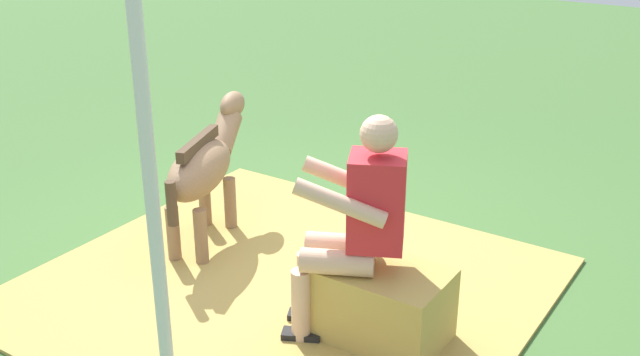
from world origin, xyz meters
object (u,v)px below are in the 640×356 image
object	(u,v)px
tent_pole_left	(155,227)
person_seated	(355,220)
pony_standing	(205,166)
hay_bale	(381,305)

from	to	relation	value
tent_pole_left	person_seated	bearing A→B (deg)	-97.98
pony_standing	tent_pole_left	xyz separation A→B (m)	(-1.32, 1.74, 0.60)
person_seated	pony_standing	size ratio (longest dim) A/B	1.03
hay_bale	person_seated	bearing A→B (deg)	17.72
pony_standing	person_seated	bearing A→B (deg)	162.90
hay_bale	pony_standing	bearing A→B (deg)	-14.03
hay_bale	tent_pole_left	size ratio (longest dim) A/B	0.31
pony_standing	tent_pole_left	distance (m)	2.26
person_seated	pony_standing	world-z (taller)	person_seated
person_seated	pony_standing	xyz separation A→B (m)	(1.50, -0.46, -0.16)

